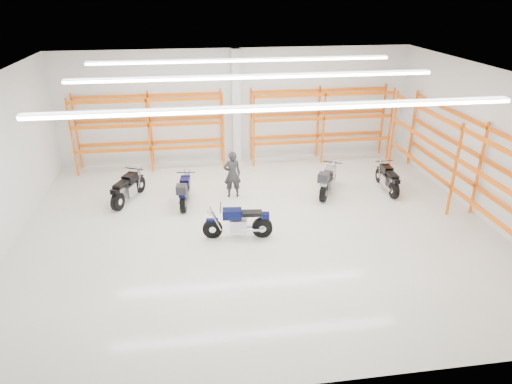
{
  "coord_description": "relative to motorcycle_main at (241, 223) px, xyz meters",
  "views": [
    {
      "loc": [
        -1.8,
        -11.92,
        6.64
      ],
      "look_at": [
        0.02,
        0.5,
        0.96
      ],
      "focal_mm": 32.0,
      "sensor_mm": 36.0,
      "label": 1
    }
  ],
  "objects": [
    {
      "name": "motorcycle_back_a",
      "position": [
        -3.48,
        2.89,
        0.01
      ],
      "size": [
        1.01,
        1.92,
        1.0
      ],
      "color": "black",
      "rests_on": "ground"
    },
    {
      "name": "pallet_racking_back_right",
      "position": [
        3.97,
        5.96,
        1.32
      ],
      "size": [
        5.67,
        0.87,
        3.0
      ],
      "color": "orange",
      "rests_on": "ground"
    },
    {
      "name": "pallet_racking_side",
      "position": [
        7.05,
        0.48,
        1.35
      ],
      "size": [
        0.87,
        9.07,
        3.0
      ],
      "color": "orange",
      "rests_on": "ground"
    },
    {
      "name": "motorcycle_back_d",
      "position": [
        5.5,
        2.5,
        -0.02
      ],
      "size": [
        0.64,
        1.93,
        0.95
      ],
      "color": "black",
      "rests_on": "ground"
    },
    {
      "name": "standing_man",
      "position": [
        0.04,
        2.84,
        0.35
      ],
      "size": [
        0.62,
        0.44,
        1.63
      ],
      "primitive_type": "imported",
      "rotation": [
        0.0,
        0.0,
        3.22
      ],
      "color": "black",
      "rests_on": "ground"
    },
    {
      "name": "motorcycle_back_b",
      "position": [
        -1.58,
        2.36,
        0.03
      ],
      "size": [
        0.64,
        1.99,
        1.02
      ],
      "color": "black",
      "rests_on": "ground"
    },
    {
      "name": "motorcycle_back_c",
      "position": [
        3.28,
        2.46,
        0.06
      ],
      "size": [
        1.22,
        1.95,
        1.09
      ],
      "color": "black",
      "rests_on": "ground"
    },
    {
      "name": "ground",
      "position": [
        0.57,
        0.48,
        -0.46
      ],
      "size": [
        14.0,
        14.0,
        0.0
      ],
      "primitive_type": "plane",
      "color": "beige",
      "rests_on": "ground"
    },
    {
      "name": "pallet_racking_back_left",
      "position": [
        -2.83,
        5.96,
        1.32
      ],
      "size": [
        5.67,
        0.87,
        3.0
      ],
      "color": "orange",
      "rests_on": "ground"
    },
    {
      "name": "motorcycle_main",
      "position": [
        0.0,
        0.0,
        0.0
      ],
      "size": [
        2.01,
        0.67,
        0.99
      ],
      "color": "black",
      "rests_on": "ground"
    },
    {
      "name": "structural_column",
      "position": [
        0.57,
        6.3,
        1.79
      ],
      "size": [
        0.32,
        0.32,
        4.5
      ],
      "primitive_type": "cube",
      "color": "white",
      "rests_on": "ground"
    },
    {
      "name": "room_shell",
      "position": [
        0.57,
        0.51,
        2.82
      ],
      "size": [
        14.02,
        12.02,
        4.51
      ],
      "color": "white",
      "rests_on": "ground"
    }
  ]
}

